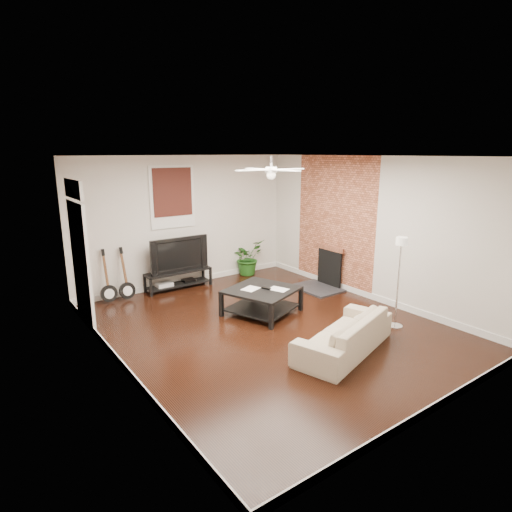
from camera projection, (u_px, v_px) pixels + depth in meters
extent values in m
cube|color=black|center=(270.00, 327.00, 7.12)|extent=(5.00, 6.00, 0.01)
cube|color=white|center=(271.00, 156.00, 6.45)|extent=(5.00, 6.00, 0.01)
cube|color=silver|center=(186.00, 221.00, 9.15)|extent=(5.00, 0.01, 2.80)
cube|color=silver|center=(445.00, 296.00, 4.42)|extent=(5.00, 0.01, 2.80)
cube|color=silver|center=(115.00, 271.00, 5.37)|extent=(0.01, 6.00, 2.80)
cube|color=silver|center=(372.00, 230.00, 8.21)|extent=(0.01, 6.00, 2.80)
cube|color=brown|center=(334.00, 223.00, 8.99)|extent=(0.02, 2.20, 2.80)
cube|color=black|center=(323.00, 267.00, 9.05)|extent=(0.80, 1.10, 0.92)
cube|color=#3B1610|center=(173.00, 197.00, 8.83)|extent=(1.00, 0.06, 1.30)
cube|color=white|center=(81.00, 253.00, 6.93)|extent=(0.08, 1.00, 2.50)
cube|color=black|center=(179.00, 280.00, 9.08)|extent=(1.43, 0.38, 0.40)
imported|color=black|center=(177.00, 254.00, 8.96)|extent=(1.28, 0.17, 0.74)
cube|color=black|center=(262.00, 301.00, 7.68)|extent=(1.44, 1.44, 0.47)
imported|color=#C4B193|center=(344.00, 333.00, 6.22)|extent=(2.03, 1.27, 0.55)
imported|color=#1F5819|center=(247.00, 257.00, 10.09)|extent=(0.91, 0.84, 0.83)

